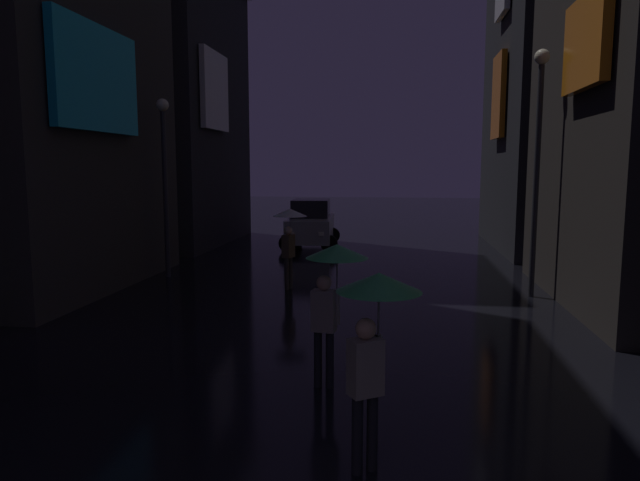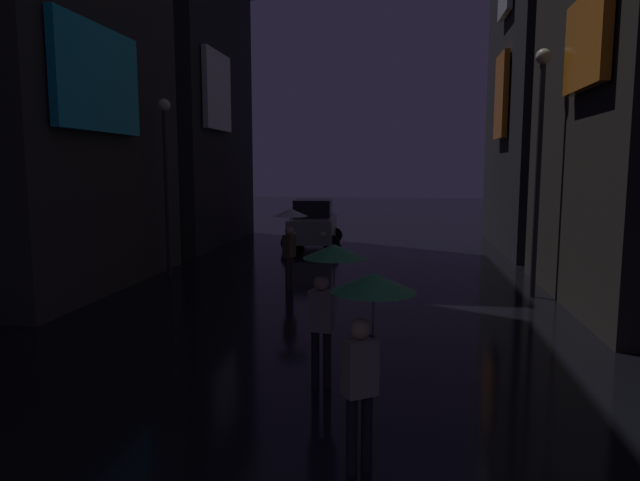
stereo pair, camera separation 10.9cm
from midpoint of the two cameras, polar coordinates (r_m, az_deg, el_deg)
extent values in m
cube|color=#19D8F2|center=(14.82, -21.60, 14.83)|extent=(0.20, 3.64, 2.46)
cube|color=white|center=(22.87, -10.62, 14.48)|extent=(0.20, 2.80, 2.93)
cube|color=orange|center=(13.15, 24.84, 17.57)|extent=(0.20, 2.45, 1.86)
cube|color=orange|center=(23.09, 17.29, 13.57)|extent=(0.20, 1.97, 3.12)
cylinder|color=black|center=(8.51, -0.58, -11.73)|extent=(0.12, 0.12, 0.85)
cylinder|color=black|center=(8.46, 0.61, -11.84)|extent=(0.12, 0.12, 0.85)
cube|color=gray|center=(8.27, 0.01, -7.04)|extent=(0.37, 0.27, 0.60)
sphere|color=tan|center=(8.18, 0.01, -4.26)|extent=(0.22, 0.22, 0.22)
cylinder|color=gray|center=(8.26, 1.32, -6.71)|extent=(0.09, 0.09, 0.50)
cylinder|color=slate|center=(8.18, 1.32, -4.43)|extent=(0.02, 0.02, 0.77)
cone|color=green|center=(8.10, 1.33, -1.07)|extent=(0.90, 0.90, 0.20)
cylinder|color=black|center=(6.30, 3.23, -18.85)|extent=(0.12, 0.12, 0.85)
cylinder|color=black|center=(6.38, 4.73, -18.52)|extent=(0.12, 0.12, 0.85)
cube|color=gray|center=(6.06, 4.05, -12.51)|extent=(0.40, 0.37, 0.60)
sphere|color=tan|center=(5.93, 4.08, -8.78)|extent=(0.22, 0.22, 0.22)
cylinder|color=gray|center=(6.17, 5.31, -11.66)|extent=(0.09, 0.09, 0.50)
cylinder|color=slate|center=(6.07, 5.35, -8.67)|extent=(0.02, 0.02, 0.77)
cone|color=green|center=(5.95, 5.40, -4.18)|extent=(0.90, 0.90, 0.20)
cylinder|color=#38332D|center=(15.01, -3.55, -3.34)|extent=(0.12, 0.12, 0.85)
cylinder|color=#38332D|center=(15.16, -3.20, -3.23)|extent=(0.12, 0.12, 0.85)
cube|color=brown|center=(14.96, -3.39, -0.56)|extent=(0.32, 0.39, 0.60)
sphere|color=beige|center=(14.91, -3.40, 1.00)|extent=(0.22, 0.22, 0.22)
cylinder|color=brown|center=(15.14, -3.21, -0.28)|extent=(0.09, 0.09, 0.50)
cylinder|color=slate|center=(15.10, -3.22, 0.98)|extent=(0.02, 0.02, 0.77)
cone|color=silver|center=(15.05, -3.23, 2.82)|extent=(0.90, 0.90, 0.20)
cube|color=#99999E|center=(23.00, -1.05, 1.27)|extent=(1.99, 4.21, 0.90)
cube|color=black|center=(22.93, -1.05, 3.26)|extent=(1.57, 1.94, 0.70)
cylinder|color=black|center=(21.68, 0.78, -0.30)|extent=(0.65, 0.26, 0.64)
cylinder|color=black|center=(21.82, -3.45, -0.26)|extent=(0.65, 0.26, 0.64)
cylinder|color=black|center=(24.32, 1.12, 0.53)|extent=(0.65, 0.26, 0.64)
cylinder|color=black|center=(24.45, -2.67, 0.56)|extent=(0.65, 0.26, 0.64)
cube|color=white|center=(20.91, -0.03, 0.66)|extent=(0.20, 0.07, 0.14)
cube|color=white|center=(21.01, -3.02, 0.68)|extent=(0.20, 0.07, 0.14)
cylinder|color=#2D2D33|center=(17.14, -15.36, 4.36)|extent=(0.14, 0.14, 4.78)
sphere|color=#F9EFCC|center=(17.21, -15.66, 12.92)|extent=(0.36, 0.36, 0.36)
cylinder|color=#2D2D33|center=(14.86, 20.60, 5.35)|extent=(0.14, 0.14, 5.62)
sphere|color=#F9EFCC|center=(15.08, 21.13, 16.77)|extent=(0.36, 0.36, 0.36)
camera|label=1|loc=(0.05, -90.25, -0.03)|focal=32.00mm
camera|label=2|loc=(0.05, 89.75, 0.03)|focal=32.00mm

